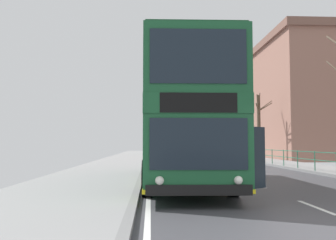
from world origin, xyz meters
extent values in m
cube|color=silver|center=(0.00, 2.60, 0.00)|extent=(0.12, 2.00, 0.00)
cube|color=silver|center=(0.00, 7.40, 0.00)|extent=(0.12, 2.00, 0.00)
cube|color=silver|center=(0.00, 12.20, 0.00)|extent=(0.12, 2.00, 0.00)
cube|color=silver|center=(0.00, 17.00, 0.00)|extent=(0.12, 2.00, 0.00)
cube|color=silver|center=(0.00, 21.80, 0.00)|extent=(0.12, 2.00, 0.00)
cube|color=silver|center=(0.00, 26.60, 0.00)|extent=(0.12, 2.00, 0.00)
cube|color=silver|center=(0.00, 31.40, 0.00)|extent=(0.12, 2.00, 0.00)
cube|color=silver|center=(0.00, 36.20, 0.00)|extent=(0.12, 2.00, 0.00)
cube|color=silver|center=(0.00, 41.00, 0.00)|extent=(0.12, 2.00, 0.00)
cube|color=silver|center=(0.00, 45.80, 0.00)|extent=(0.12, 2.00, 0.00)
cube|color=silver|center=(0.00, 50.60, 0.00)|extent=(0.12, 2.00, 0.00)
cube|color=silver|center=(-3.95, 0.00, 0.00)|extent=(0.12, 133.00, 0.00)
cube|color=slate|center=(-4.30, 0.00, 0.07)|extent=(0.20, 140.00, 0.14)
cube|color=#19512D|center=(-2.71, 7.76, 1.27)|extent=(2.74, 10.90, 1.84)
cube|color=#19512D|center=(-2.71, 7.76, 2.43)|extent=(2.75, 10.95, 0.48)
cube|color=#19512D|center=(-2.71, 7.76, 3.52)|extent=(2.74, 10.90, 1.68)
cube|color=#154527|center=(-2.71, 7.76, 4.40)|extent=(2.65, 10.57, 0.08)
cube|color=#19232D|center=(-2.80, 2.32, 1.49)|extent=(2.24, 0.07, 1.18)
cube|color=black|center=(-2.80, 2.31, 2.43)|extent=(1.78, 0.06, 0.46)
cube|color=#19232D|center=(-2.80, 2.32, 3.52)|extent=(2.24, 0.07, 1.28)
cube|color=black|center=(-2.80, 2.31, 0.45)|extent=(2.42, 0.12, 0.24)
cube|color=yellow|center=(-2.71, 7.76, 0.41)|extent=(2.76, 10.95, 0.10)
cube|color=#19232D|center=(-1.42, 8.01, 1.53)|extent=(0.17, 8.47, 0.96)
cube|color=#19232D|center=(-1.42, 7.74, 3.60)|extent=(0.19, 9.77, 1.01)
cube|color=#19232D|center=(-3.99, 8.05, 1.53)|extent=(0.17, 8.47, 0.96)
cube|color=#19232D|center=(-3.99, 7.78, 3.60)|extent=(0.19, 9.77, 1.01)
sphere|color=white|center=(-1.91, 2.29, 0.67)|extent=(0.20, 0.20, 0.20)
sphere|color=white|center=(-3.69, 2.32, 0.67)|extent=(0.20, 0.20, 0.20)
cube|color=#19232D|center=(-1.23, 3.35, 1.14)|extent=(0.69, 0.48, 1.59)
cube|color=black|center=(-1.56, 3.66, 1.14)|extent=(0.12, 0.90, 1.59)
cylinder|color=black|center=(-1.54, 4.51, 0.52)|extent=(0.32, 1.05, 1.04)
cylinder|color=black|center=(-3.99, 4.55, 0.52)|extent=(0.32, 1.05, 1.04)
cylinder|color=black|center=(-1.42, 11.26, 0.52)|extent=(0.32, 1.05, 1.04)
cylinder|color=black|center=(-3.87, 11.31, 0.52)|extent=(0.32, 1.05, 1.04)
cylinder|color=#236B4C|center=(4.45, 12.49, 0.64)|extent=(0.05, 0.05, 0.99)
cylinder|color=#236B4C|center=(4.45, 14.70, 0.64)|extent=(0.05, 0.05, 0.99)
cylinder|color=#236B4C|center=(4.45, 16.92, 0.64)|extent=(0.05, 0.05, 0.99)
cylinder|color=#236B4C|center=(4.45, 19.13, 0.64)|extent=(0.05, 0.05, 0.99)
cylinder|color=#236B4C|center=(4.45, 21.34, 0.64)|extent=(0.05, 0.05, 0.99)
cylinder|color=#236B4C|center=(4.45, 23.56, 0.64)|extent=(0.05, 0.05, 0.99)
cylinder|color=#236B4C|center=(4.45, 12.49, 1.08)|extent=(0.04, 22.13, 0.04)
cylinder|color=#236B4C|center=(4.45, 12.49, 0.69)|extent=(0.04, 22.13, 0.04)
cylinder|color=#4C3D2D|center=(5.48, 25.64, 2.95)|extent=(0.30, 0.30, 5.61)
cylinder|color=#4C3D2D|center=(5.38, 25.11, 4.30)|extent=(0.31, 1.12, 0.67)
cylinder|color=#4C3D2D|center=(6.16, 25.91, 4.74)|extent=(1.42, 0.63, 0.83)
cylinder|color=#4C3D2D|center=(5.24, 25.15, 4.65)|extent=(0.60, 1.05, 0.62)
cylinder|color=#4C3D2D|center=(5.44, 25.25, 5.22)|extent=(0.17, 0.85, 1.25)
cylinder|color=#4C3D2D|center=(6.15, 25.87, 4.86)|extent=(1.39, 0.54, 0.95)
cylinder|color=#4C3D2D|center=(5.21, 24.92, 5.15)|extent=(0.65, 1.52, 0.99)
cylinder|color=brown|center=(5.64, 12.37, 5.32)|extent=(0.35, 1.52, 1.23)
cylinder|color=brown|center=(5.69, 12.42, 6.73)|extent=(0.28, 1.63, 1.20)
cube|color=gray|center=(13.57, 46.24, 5.76)|extent=(10.97, 14.53, 11.52)
cube|color=slate|center=(13.57, 46.24, 11.87)|extent=(11.40, 15.11, 0.70)
cube|color=#936656|center=(14.16, 30.74, 5.66)|extent=(13.20, 14.20, 11.32)
cube|color=brown|center=(14.16, 30.74, 11.67)|extent=(13.73, 14.77, 0.70)
camera|label=1|loc=(-3.90, -6.09, 1.49)|focal=39.74mm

